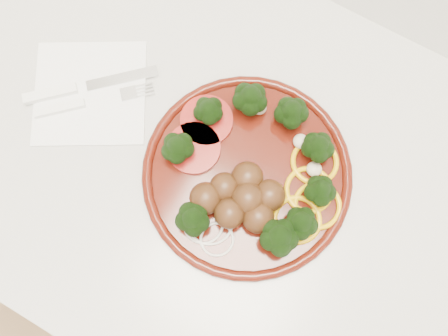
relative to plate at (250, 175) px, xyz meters
The scene contains 5 objects.
counter 0.48m from the plate, ahead, with size 2.40×0.60×0.90m.
plate is the anchor object (origin of this frame).
napkin 0.26m from the plate, behind, with size 0.16×0.16×0.00m, color white.
knife 0.28m from the plate, behind, with size 0.15×0.14×0.01m.
fork 0.27m from the plate, behind, with size 0.13×0.13×0.01m.
Camera 1 is at (-0.05, 1.55, 1.56)m, focal length 40.00 mm.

